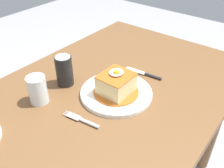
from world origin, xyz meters
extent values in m
cube|color=brown|center=(0.00, 0.00, 0.72)|extent=(1.20, 0.81, 0.04)
cylinder|color=brown|center=(0.52, -0.33, 0.35)|extent=(0.07, 0.07, 0.70)
cylinder|color=brown|center=(0.52, 0.33, 0.35)|extent=(0.07, 0.07, 0.70)
cylinder|color=white|center=(-0.01, -0.04, 0.75)|extent=(0.27, 0.27, 0.01)
torus|color=white|center=(-0.01, -0.04, 0.75)|extent=(0.27, 0.27, 0.01)
cylinder|color=#B75B1E|center=(-0.01, -0.04, 0.75)|extent=(0.17, 0.17, 0.01)
cube|color=#E5C684|center=(-0.01, -0.04, 0.79)|extent=(0.12, 0.11, 0.07)
cube|color=#B75B1E|center=(-0.01, -0.04, 0.83)|extent=(0.12, 0.11, 0.00)
ellipsoid|color=white|center=(-0.01, -0.04, 0.84)|extent=(0.06, 0.05, 0.01)
sphere|color=yellow|center=(-0.01, -0.04, 0.84)|extent=(0.02, 0.02, 0.02)
cylinder|color=silver|center=(-0.20, -0.07, 0.75)|extent=(0.02, 0.08, 0.01)
cube|color=silver|center=(-0.20, -0.01, 0.75)|extent=(0.03, 0.05, 0.00)
cylinder|color=silver|center=(-0.20, 0.02, 0.75)|extent=(0.01, 0.03, 0.00)
cylinder|color=silver|center=(-0.21, 0.02, 0.75)|extent=(0.01, 0.03, 0.00)
cylinder|color=silver|center=(-0.22, 0.02, 0.75)|extent=(0.01, 0.03, 0.00)
cylinder|color=#262628|center=(0.17, -0.09, 0.75)|extent=(0.02, 0.08, 0.01)
cube|color=silver|center=(0.17, -0.01, 0.75)|extent=(0.03, 0.09, 0.00)
cylinder|color=black|center=(-0.08, 0.16, 0.80)|extent=(0.07, 0.07, 0.12)
cylinder|color=silver|center=(-0.08, 0.16, 0.86)|extent=(0.06, 0.06, 0.00)
cylinder|color=silver|center=(-0.22, 0.16, 0.77)|extent=(0.06, 0.06, 0.06)
cylinder|color=silver|center=(-0.22, 0.16, 0.79)|extent=(0.07, 0.07, 0.10)
camera|label=1|loc=(-0.62, -0.49, 1.32)|focal=39.99mm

